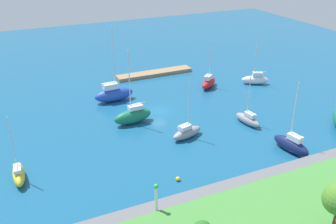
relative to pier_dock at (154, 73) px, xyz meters
name	(u,v)px	position (x,y,z in m)	size (l,w,h in m)	color
water	(159,111)	(6.88, 18.64, -0.39)	(160.00, 160.00, 0.00)	#19567F
pier_dock	(154,73)	(0.00, 0.00, 0.00)	(18.17, 3.08, 0.78)	#997A56
breakwater	(242,188)	(6.88, 45.65, 0.16)	(57.44, 3.61, 1.11)	slate
shoreline_park	(277,221)	(6.88, 52.55, 0.27)	(46.76, 13.10, 1.32)	#478C3D
harbor_beacon	(156,196)	(18.86, 45.65, 2.86)	(0.56, 0.56, 3.73)	silver
sailboat_gray_outer_mooring	(187,132)	(6.84, 29.94, 0.59)	(6.03, 3.31, 9.70)	gray
sailboat_green_west_end	(133,116)	(12.99, 21.35, 1.04)	(7.09, 2.85, 13.26)	#19724C
sailboat_navy_mid_basin	(291,144)	(-5.65, 40.36, 0.83)	(2.93, 6.57, 11.21)	#141E4C
sailboat_white_along_channel	(255,79)	(-17.91, 14.65, 0.72)	(6.07, 4.42, 10.99)	white
sailboat_blue_lone_north	(114,94)	(13.17, 10.65, 1.16)	(7.93, 3.00, 14.84)	#2347B2
sailboat_red_center_basin	(209,82)	(-7.52, 12.23, 0.78)	(5.71, 5.02, 9.98)	red
sailboat_yellow_near_pier	(19,174)	(32.80, 31.06, 0.66)	(1.78, 5.53, 9.44)	yellow
sailboat_gray_by_breakwater	(248,119)	(-5.04, 30.07, 0.55)	(2.51, 5.77, 8.91)	gray
mooring_buoy_yellow	(178,179)	(13.36, 40.06, -0.09)	(0.61, 0.61, 0.61)	yellow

